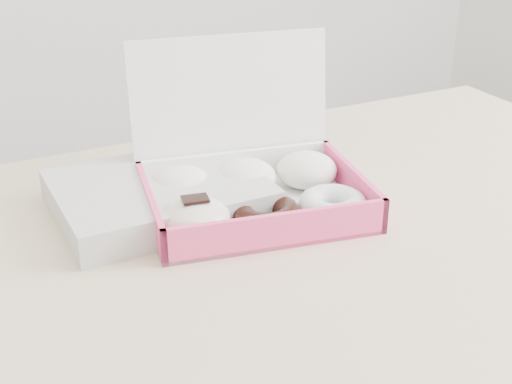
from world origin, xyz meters
name	(u,v)px	position (x,y,z in m)	size (l,w,h in m)	color
table	(297,303)	(0.00, 0.00, 0.67)	(1.20, 0.80, 0.75)	tan
donut_box	(249,185)	(-0.01, 0.12, 0.78)	(0.31, 0.27, 0.20)	white
newspapers	(159,195)	(-0.11, 0.16, 0.77)	(0.25, 0.20, 0.04)	beige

